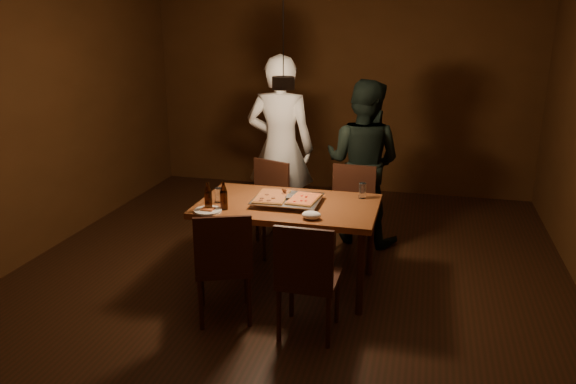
% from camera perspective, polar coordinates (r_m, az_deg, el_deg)
% --- Properties ---
extents(room_shell, '(6.00, 6.00, 6.00)m').
position_cam_1_polar(room_shell, '(4.58, -0.47, 6.65)').
color(room_shell, '#33180D').
rests_on(room_shell, ground).
extents(dining_table, '(1.50, 0.90, 0.75)m').
position_cam_1_polar(dining_table, '(4.75, 0.00, -2.00)').
color(dining_table, brown).
rests_on(dining_table, floor).
extents(chair_far_left, '(0.54, 0.54, 0.49)m').
position_cam_1_polar(chair_far_left, '(5.57, -2.32, -0.58)').
color(chair_far_left, '#38190F').
rests_on(chair_far_left, floor).
extents(chair_far_right, '(0.44, 0.44, 0.49)m').
position_cam_1_polar(chair_far_right, '(5.42, 6.45, -1.21)').
color(chair_far_right, '#38190F').
rests_on(chair_far_right, floor).
extents(chair_near_left, '(0.55, 0.55, 0.49)m').
position_cam_1_polar(chair_near_left, '(4.24, -6.58, -6.59)').
color(chair_near_left, '#38190F').
rests_on(chair_near_left, floor).
extents(chair_near_right, '(0.43, 0.43, 0.49)m').
position_cam_1_polar(chair_near_right, '(4.01, 1.91, -7.96)').
color(chair_near_right, '#38190F').
rests_on(chair_near_right, floor).
extents(pizza_tray, '(0.59, 0.50, 0.05)m').
position_cam_1_polar(pizza_tray, '(4.71, -0.06, -0.90)').
color(pizza_tray, silver).
rests_on(pizza_tray, dining_table).
extents(pizza_meat, '(0.28, 0.42, 0.02)m').
position_cam_1_polar(pizza_meat, '(4.73, -1.64, -0.42)').
color(pizza_meat, maroon).
rests_on(pizza_meat, pizza_tray).
extents(pizza_cheese, '(0.25, 0.37, 0.02)m').
position_cam_1_polar(pizza_cheese, '(4.66, 1.63, -0.68)').
color(pizza_cheese, gold).
rests_on(pizza_cheese, pizza_tray).
extents(spatula, '(0.18, 0.26, 0.04)m').
position_cam_1_polar(spatula, '(4.71, -0.12, -0.41)').
color(spatula, silver).
rests_on(spatula, pizza_tray).
extents(beer_bottle_a, '(0.06, 0.06, 0.23)m').
position_cam_1_polar(beer_bottle_a, '(4.57, -8.11, -0.45)').
color(beer_bottle_a, black).
rests_on(beer_bottle_a, dining_table).
extents(beer_bottle_b, '(0.06, 0.06, 0.23)m').
position_cam_1_polar(beer_bottle_b, '(4.57, -6.54, -0.38)').
color(beer_bottle_b, black).
rests_on(beer_bottle_b, dining_table).
extents(water_glass_left, '(0.08, 0.08, 0.12)m').
position_cam_1_polar(water_glass_left, '(4.78, -6.98, -0.31)').
color(water_glass_left, silver).
rests_on(water_glass_left, dining_table).
extents(water_glass_right, '(0.07, 0.07, 0.13)m').
position_cam_1_polar(water_glass_right, '(4.89, 7.57, 0.14)').
color(water_glass_right, silver).
rests_on(water_glass_right, dining_table).
extents(plate_slice, '(0.22, 0.22, 0.03)m').
position_cam_1_polar(plate_slice, '(4.57, -8.15, -1.87)').
color(plate_slice, white).
rests_on(plate_slice, dining_table).
extents(napkin, '(0.15, 0.12, 0.06)m').
position_cam_1_polar(napkin, '(4.36, 2.39, -2.36)').
color(napkin, white).
rests_on(napkin, dining_table).
extents(diner_white, '(0.71, 0.48, 1.91)m').
position_cam_1_polar(diner_white, '(5.81, -0.79, 4.44)').
color(diner_white, silver).
rests_on(diner_white, floor).
extents(diner_dark, '(0.95, 0.82, 1.68)m').
position_cam_1_polar(diner_dark, '(5.77, 7.60, 3.00)').
color(diner_dark, black).
rests_on(diner_dark, floor).
extents(pendant_lamp, '(0.18, 0.18, 1.10)m').
position_cam_1_polar(pendant_lamp, '(4.53, -0.48, 11.14)').
color(pendant_lamp, black).
rests_on(pendant_lamp, ceiling).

